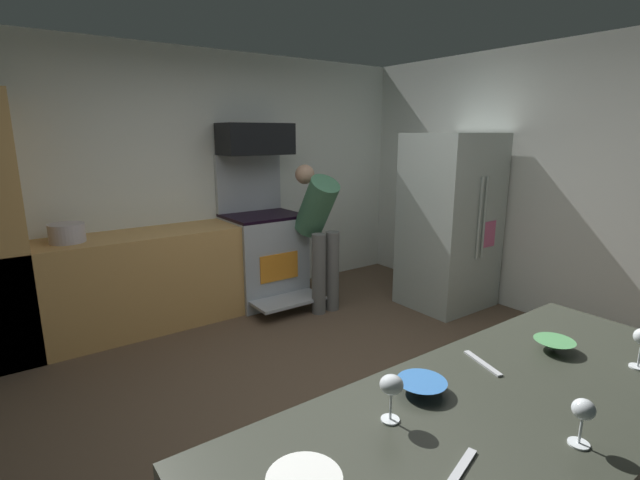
# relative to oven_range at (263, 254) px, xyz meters

# --- Properties ---
(ground_plane) EXTENTS (5.20, 4.80, 0.02)m
(ground_plane) POSITION_rel_oven_range_xyz_m (-0.51, -1.97, -0.52)
(ground_plane) COLOR brown
(wall_back) EXTENTS (5.20, 0.12, 2.60)m
(wall_back) POSITION_rel_oven_range_xyz_m (-0.51, 0.37, 0.79)
(wall_back) COLOR white
(wall_back) RESTS_ON ground
(wall_right) EXTENTS (0.12, 4.80, 2.60)m
(wall_right) POSITION_rel_oven_range_xyz_m (2.03, -1.97, 0.79)
(wall_right) COLOR white
(wall_right) RESTS_ON ground
(lower_cabinet_run) EXTENTS (2.40, 0.60, 0.90)m
(lower_cabinet_run) POSITION_rel_oven_range_xyz_m (-1.41, 0.01, -0.06)
(lower_cabinet_run) COLOR tan
(lower_cabinet_run) RESTS_ON ground
(oven_range) EXTENTS (0.76, 0.98, 1.56)m
(oven_range) POSITION_rel_oven_range_xyz_m (0.00, 0.00, 0.00)
(oven_range) COLOR #ADB4BF
(oven_range) RESTS_ON ground
(microwave) EXTENTS (0.74, 0.38, 0.32)m
(microwave) POSITION_rel_oven_range_xyz_m (0.00, 0.09, 1.21)
(microwave) COLOR black
(microwave) RESTS_ON oven_range
(refrigerator) EXTENTS (0.84, 0.76, 1.79)m
(refrigerator) POSITION_rel_oven_range_xyz_m (1.52, -1.23, 0.38)
(refrigerator) COLOR #B2BEB8
(refrigerator) RESTS_ON ground
(person_cook) EXTENTS (0.31, 0.59, 1.47)m
(person_cook) POSITION_rel_oven_range_xyz_m (0.34, -0.54, 0.35)
(person_cook) COLOR slate
(person_cook) RESTS_ON ground
(mixing_bowl_large) EXTENTS (0.16, 0.16, 0.05)m
(mixing_bowl_large) POSITION_rel_oven_range_xyz_m (-0.47, -3.36, 0.41)
(mixing_bowl_large) COLOR #4F9557
(mixing_bowl_large) RESTS_ON counter_island
(mixing_bowl_prep) EXTENTS (0.18, 0.18, 0.04)m
(mixing_bowl_prep) POSITION_rel_oven_range_xyz_m (-1.16, -3.25, 0.41)
(mixing_bowl_prep) COLOR #346FBB
(mixing_bowl_prep) RESTS_ON counter_island
(wine_glass_near) EXTENTS (0.06, 0.06, 0.15)m
(wine_glass_near) POSITION_rel_oven_range_xyz_m (-1.00, -3.72, 0.49)
(wine_glass_near) COLOR silver
(wine_glass_near) RESTS_ON counter_island
(wine_glass_far) EXTENTS (0.08, 0.08, 0.16)m
(wine_glass_far) POSITION_rel_oven_range_xyz_m (-1.36, -3.31, 0.50)
(wine_glass_far) COLOR silver
(wine_glass_far) RESTS_ON counter_island
(knife_chef) EXTENTS (0.23, 0.09, 0.01)m
(knife_chef) POSITION_rel_oven_range_xyz_m (-1.38, -3.59, 0.39)
(knife_chef) COLOR #B7BABF
(knife_chef) RESTS_ON counter_island
(knife_paring) EXTENTS (0.08, 0.21, 0.01)m
(knife_paring) POSITION_rel_oven_range_xyz_m (-0.81, -3.26, 0.39)
(knife_paring) COLOR #B7BABF
(knife_paring) RESTS_ON counter_island
(stock_pot) EXTENTS (0.28, 0.28, 0.16)m
(stock_pot) POSITION_rel_oven_range_xyz_m (-1.82, 0.01, 0.46)
(stock_pot) COLOR silver
(stock_pot) RESTS_ON lower_cabinet_run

